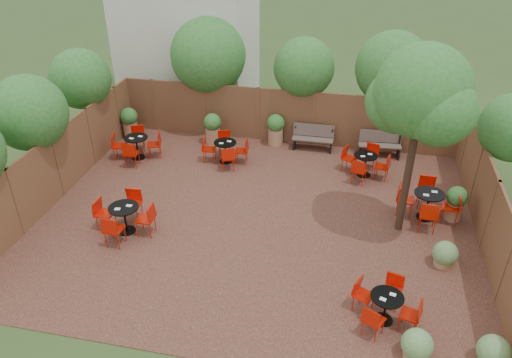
# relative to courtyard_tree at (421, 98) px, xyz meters

# --- Properties ---
(ground) EXTENTS (80.00, 80.00, 0.00)m
(ground) POSITION_rel_courtyard_tree_xyz_m (-3.90, -0.34, -3.80)
(ground) COLOR #354F23
(ground) RESTS_ON ground
(courtyard_paving) EXTENTS (12.00, 10.00, 0.02)m
(courtyard_paving) POSITION_rel_courtyard_tree_xyz_m (-3.90, -0.34, -3.79)
(courtyard_paving) COLOR #361C16
(courtyard_paving) RESTS_ON ground
(fence_back) EXTENTS (12.00, 0.08, 2.00)m
(fence_back) POSITION_rel_courtyard_tree_xyz_m (-3.90, 4.66, -2.80)
(fence_back) COLOR #502F1D
(fence_back) RESTS_ON ground
(fence_left) EXTENTS (0.08, 10.00, 2.00)m
(fence_left) POSITION_rel_courtyard_tree_xyz_m (-9.90, -0.34, -2.80)
(fence_left) COLOR #502F1D
(fence_left) RESTS_ON ground
(fence_right) EXTENTS (0.08, 10.00, 2.00)m
(fence_right) POSITION_rel_courtyard_tree_xyz_m (2.10, -0.34, -2.80)
(fence_right) COLOR #502F1D
(fence_right) RESTS_ON ground
(neighbour_building) EXTENTS (5.00, 4.00, 8.00)m
(neighbour_building) POSITION_rel_courtyard_tree_xyz_m (-8.40, 7.66, 0.20)
(neighbour_building) COLOR beige
(neighbour_building) RESTS_ON ground
(overhang_foliage) EXTENTS (15.26, 10.61, 2.73)m
(overhang_foliage) POSITION_rel_courtyard_tree_xyz_m (-5.60, 3.16, -1.10)
(overhang_foliage) COLOR #266520
(overhang_foliage) RESTS_ON ground
(courtyard_tree) EXTENTS (2.53, 2.43, 5.09)m
(courtyard_tree) POSITION_rel_courtyard_tree_xyz_m (0.00, 0.00, 0.00)
(courtyard_tree) COLOR black
(courtyard_tree) RESTS_ON courtyard_paving
(park_bench_left) EXTENTS (1.43, 0.47, 0.88)m
(park_bench_left) POSITION_rel_courtyard_tree_xyz_m (-2.84, 4.28, -3.33)
(park_bench_left) COLOR brown
(park_bench_left) RESTS_ON courtyard_paving
(park_bench_right) EXTENTS (1.46, 0.58, 0.88)m
(park_bench_right) POSITION_rel_courtyard_tree_xyz_m (-0.54, 4.28, -3.33)
(park_bench_right) COLOR brown
(park_bench_right) RESTS_ON courtyard_paving
(bistro_tables) EXTENTS (11.04, 7.75, 0.94)m
(bistro_tables) POSITION_rel_courtyard_tree_xyz_m (-3.79, 0.63, -3.34)
(bistro_tables) COLOR black
(bistro_tables) RESTS_ON courtyard_paving
(planters) EXTENTS (11.64, 4.16, 1.15)m
(planters) POSITION_rel_courtyard_tree_xyz_m (-5.12, 3.42, -3.18)
(planters) COLOR #9B6B4D
(planters) RESTS_ON courtyard_paving
(low_shrubs) EXTENTS (2.06, 3.66, 0.69)m
(low_shrubs) POSITION_rel_courtyard_tree_xyz_m (0.96, -3.36, -3.46)
(low_shrubs) COLOR #9B6B4D
(low_shrubs) RESTS_ON courtyard_paving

